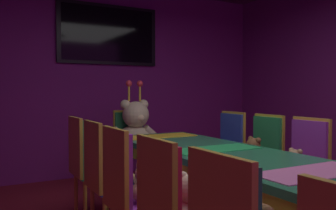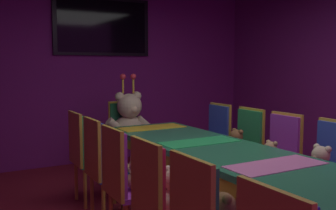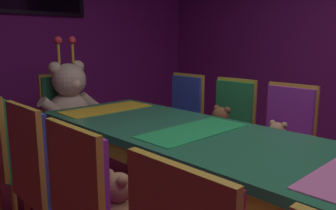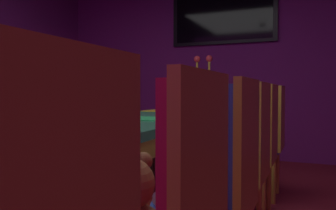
# 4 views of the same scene
# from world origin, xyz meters

# --- Properties ---
(wall_back) EXTENTS (5.20, 0.12, 2.80)m
(wall_back) POSITION_xyz_m (0.00, 3.20, 1.40)
(wall_back) COLOR #721E72
(wall_back) RESTS_ON ground_plane
(banquet_table) EXTENTS (0.90, 3.52, 0.75)m
(banquet_table) POSITION_xyz_m (0.00, 0.00, 0.66)
(banquet_table) COLOR #26724C
(banquet_table) RESTS_ON ground_plane
(chair_left_2) EXTENTS (0.42, 0.41, 0.98)m
(chair_left_2) POSITION_xyz_m (-0.89, -0.30, 0.60)
(chair_left_2) COLOR red
(chair_left_2) RESTS_ON ground_plane
(teddy_left_2) EXTENTS (0.26, 0.34, 0.32)m
(teddy_left_2) POSITION_xyz_m (-0.74, -0.30, 0.60)
(teddy_left_2) COLOR beige
(teddy_left_2) RESTS_ON chair_left_2
(chair_left_3) EXTENTS (0.42, 0.41, 0.98)m
(chair_left_3) POSITION_xyz_m (-0.89, 0.28, 0.60)
(chair_left_3) COLOR purple
(chair_left_3) RESTS_ON ground_plane
(teddy_left_3) EXTENTS (0.23, 0.29, 0.28)m
(teddy_left_3) POSITION_xyz_m (-0.75, 0.28, 0.58)
(teddy_left_3) COLOR #9E7247
(teddy_left_3) RESTS_ON chair_left_3
(chair_left_4) EXTENTS (0.42, 0.41, 0.98)m
(chair_left_4) POSITION_xyz_m (-0.86, 0.86, 0.60)
(chair_left_4) COLOR #2D47B2
(chair_left_4) RESTS_ON ground_plane
(teddy_left_4) EXTENTS (0.27, 0.35, 0.33)m
(teddy_left_4) POSITION_xyz_m (-0.72, 0.86, 0.60)
(teddy_left_4) COLOR #9E7247
(teddy_left_4) RESTS_ON chair_left_4
(chair_left_5) EXTENTS (0.42, 0.41, 0.98)m
(chair_left_5) POSITION_xyz_m (-0.86, 1.42, 0.60)
(chair_left_5) COLOR #268C4C
(chair_left_5) RESTS_ON ground_plane
(teddy_left_5) EXTENTS (0.22, 0.29, 0.27)m
(teddy_left_5) POSITION_xyz_m (-0.72, 1.42, 0.58)
(teddy_left_5) COLOR tan
(teddy_left_5) RESTS_ON chair_left_5
(chair_right_2) EXTENTS (0.42, 0.41, 0.98)m
(chair_right_2) POSITION_xyz_m (0.88, -0.29, 0.60)
(chair_right_2) COLOR #2D47B2
(chair_right_2) RESTS_ON ground_plane
(teddy_right_2) EXTENTS (0.26, 0.34, 0.32)m
(teddy_right_2) POSITION_xyz_m (0.73, -0.29, 0.60)
(teddy_right_2) COLOR beige
(teddy_right_2) RESTS_ON chair_right_2
(chair_right_3) EXTENTS (0.42, 0.41, 0.98)m
(chair_right_3) POSITION_xyz_m (0.86, 0.30, 0.60)
(chair_right_3) COLOR purple
(chair_right_3) RESTS_ON ground_plane
(teddy_right_3) EXTENTS (0.21, 0.27, 0.26)m
(teddy_right_3) POSITION_xyz_m (0.72, 0.30, 0.57)
(teddy_right_3) COLOR tan
(teddy_right_3) RESTS_ON chair_right_3
(chair_right_4) EXTENTS (0.42, 0.41, 0.98)m
(chair_right_4) POSITION_xyz_m (0.86, 0.83, 0.60)
(chair_right_4) COLOR #268C4C
(chair_right_4) RESTS_ON ground_plane
(teddy_right_4) EXTENTS (0.25, 0.32, 0.30)m
(teddy_right_4) POSITION_xyz_m (0.71, 0.83, 0.59)
(teddy_right_4) COLOR brown
(teddy_right_4) RESTS_ON chair_right_4
(chair_right_5) EXTENTS (0.42, 0.41, 0.98)m
(chair_right_5) POSITION_xyz_m (0.87, 1.42, 0.60)
(chair_right_5) COLOR #2D47B2
(chair_right_5) RESTS_ON ground_plane
(throne_chair) EXTENTS (0.41, 0.42, 0.98)m
(throne_chair) POSITION_xyz_m (0.00, 2.30, 0.60)
(throne_chair) COLOR #268C4C
(throne_chair) RESTS_ON ground_plane
(king_teddy_bear) EXTENTS (0.70, 0.54, 0.90)m
(king_teddy_bear) POSITION_xyz_m (0.00, 2.13, 0.75)
(king_teddy_bear) COLOR beige
(king_teddy_bear) RESTS_ON throne_chair
(wall_tv) EXTENTS (1.49, 0.06, 0.87)m
(wall_tv) POSITION_xyz_m (0.00, 3.11, 2.05)
(wall_tv) COLOR black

